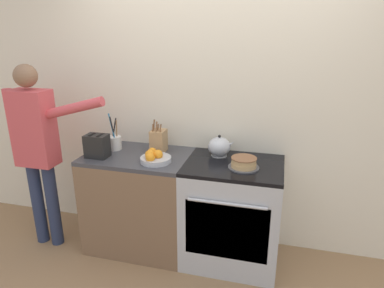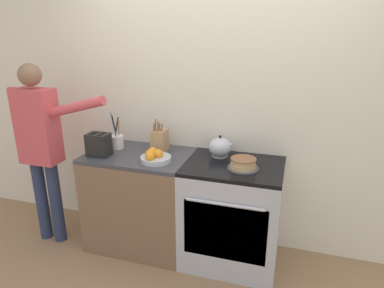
{
  "view_description": "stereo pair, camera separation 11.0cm",
  "coord_description": "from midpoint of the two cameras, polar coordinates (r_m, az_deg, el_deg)",
  "views": [
    {
      "loc": [
        0.55,
        -2.26,
        1.95
      ],
      "look_at": [
        -0.12,
        0.28,
        1.05
      ],
      "focal_mm": 32.0,
      "sensor_mm": 36.0,
      "label": 1
    },
    {
      "loc": [
        0.66,
        -2.23,
        1.95
      ],
      "look_at": [
        -0.12,
        0.28,
        1.05
      ],
      "focal_mm": 32.0,
      "sensor_mm": 36.0,
      "label": 2
    }
  ],
  "objects": [
    {
      "name": "utensil_crock",
      "position": [
        3.17,
        -13.73,
        0.33
      ],
      "size": [
        0.12,
        0.12,
        0.34
      ],
      "color": "silver",
      "rests_on": "counter_cabinet"
    },
    {
      "name": "person_baker",
      "position": [
        3.28,
        -25.34,
        0.2
      ],
      "size": [
        0.94,
        0.2,
        1.67
      ],
      "rotation": [
        0.0,
        0.0,
        -0.14
      ],
      "color": "#283351",
      "rests_on": "ground_plane"
    },
    {
      "name": "toaster",
      "position": [
        3.02,
        -16.56,
        -0.32
      ],
      "size": [
        0.2,
        0.14,
        0.2
      ],
      "color": "black",
      "rests_on": "counter_cabinet"
    },
    {
      "name": "wall_back",
      "position": [
        3.02,
        2.93,
        6.45
      ],
      "size": [
        8.0,
        0.04,
        2.6
      ],
      "color": "silver",
      "rests_on": "ground_plane"
    },
    {
      "name": "layer_cake",
      "position": [
        2.7,
        7.47,
        -3.19
      ],
      "size": [
        0.24,
        0.24,
        0.09
      ],
      "color": "#4C4C51",
      "rests_on": "stove_range"
    },
    {
      "name": "tea_kettle",
      "position": [
        2.93,
        3.52,
        -0.48
      ],
      "size": [
        0.24,
        0.19,
        0.19
      ],
      "color": "#B7BABF",
      "rests_on": "stove_range"
    },
    {
      "name": "fruit_bowl",
      "position": [
        2.82,
        -7.38,
        -2.26
      ],
      "size": [
        0.25,
        0.25,
        0.11
      ],
      "color": "#B7BABF",
      "rests_on": "counter_cabinet"
    },
    {
      "name": "counter_cabinet",
      "position": [
        3.21,
        -9.67,
        -9.28
      ],
      "size": [
        0.9,
        0.63,
        0.9
      ],
      "color": "brown",
      "rests_on": "ground_plane"
    },
    {
      "name": "stove_range",
      "position": [
        2.99,
        5.61,
        -11.35
      ],
      "size": [
        0.79,
        0.66,
        0.9
      ],
      "color": "#B7BABF",
      "rests_on": "ground_plane"
    },
    {
      "name": "ground_plane",
      "position": [
        3.03,
        -0.22,
        -21.1
      ],
      "size": [
        16.0,
        16.0,
        0.0
      ],
      "primitive_type": "plane",
      "color": "#93704C"
    },
    {
      "name": "knife_block",
      "position": [
        3.04,
        -6.63,
        0.54
      ],
      "size": [
        0.12,
        0.15,
        0.29
      ],
      "color": "tan",
      "rests_on": "counter_cabinet"
    }
  ]
}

